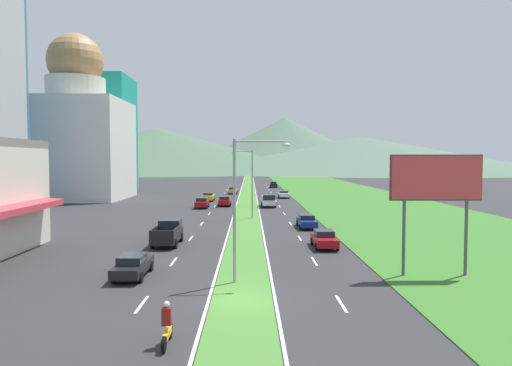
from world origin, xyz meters
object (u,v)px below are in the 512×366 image
(pickup_truck_0, at_px, (269,201))
(pickup_truck_1, at_px, (168,233))
(car_6, at_px, (284,194))
(billboard_roadside, at_px, (436,183))
(car_7, at_px, (202,203))
(motorcycle_rider, at_px, (167,327))
(car_8, at_px, (273,185))
(street_lamp_near, at_px, (241,199))
(car_4, at_px, (225,201))
(car_0, at_px, (324,239))
(car_2, at_px, (208,197))
(street_lamp_mid, at_px, (250,179))
(car_5, at_px, (233,190))
(car_3, at_px, (307,221))
(car_1, at_px, (133,265))

(pickup_truck_0, distance_m, pickup_truck_1, 32.85)
(car_6, bearing_deg, billboard_roadside, 4.99)
(car_7, height_order, motorcycle_rider, motorcycle_rider)
(billboard_roadside, distance_m, car_8, 91.84)
(street_lamp_near, xyz_separation_m, car_4, (-3.48, 45.58, -4.23))
(car_0, distance_m, car_2, 45.31)
(car_0, relative_size, car_6, 0.93)
(car_2, xyz_separation_m, car_8, (13.58, 38.77, 0.01))
(street_lamp_near, relative_size, street_lamp_mid, 1.00)
(car_5, bearing_deg, car_3, -168.75)
(billboard_roadside, relative_size, car_4, 1.80)
(car_2, distance_m, car_5, 17.48)
(car_0, distance_m, pickup_truck_0, 33.17)
(car_6, bearing_deg, car_0, -0.32)
(car_0, relative_size, car_7, 1.03)
(car_6, height_order, car_7, car_7)
(street_lamp_mid, height_order, car_8, street_lamp_mid)
(car_7, bearing_deg, motorcycle_rider, -175.60)
(street_lamp_near, height_order, car_0, street_lamp_near)
(street_lamp_near, distance_m, car_2, 54.84)
(street_lamp_mid, bearing_deg, car_0, -71.68)
(car_0, bearing_deg, car_5, -170.70)
(street_lamp_mid, distance_m, pickup_truck_1, 18.94)
(car_1, distance_m, car_3, 24.60)
(car_1, xyz_separation_m, car_8, (13.59, 91.42, 0.06))
(car_2, distance_m, pickup_truck_1, 41.49)
(car_1, height_order, car_3, car_1)
(car_2, height_order, car_6, car_2)
(billboard_roadside, distance_m, car_0, 12.13)
(motorcycle_rider, bearing_deg, car_8, -5.32)
(car_5, bearing_deg, car_1, 176.93)
(car_0, xyz_separation_m, car_8, (-0.02, 82.00, 0.05))
(car_1, relative_size, car_5, 0.99)
(street_lamp_near, bearing_deg, car_3, 73.31)
(car_0, bearing_deg, pickup_truck_1, -97.39)
(pickup_truck_1, bearing_deg, car_7, 0.25)
(street_lamp_near, relative_size, car_0, 1.99)
(street_lamp_near, distance_m, car_6, 61.25)
(street_lamp_mid, distance_m, car_7, 15.12)
(billboard_roadside, bearing_deg, car_8, 93.42)
(car_2, bearing_deg, street_lamp_mid, -163.20)
(billboard_roadside, relative_size, car_5, 1.64)
(car_5, height_order, car_7, car_7)
(street_lamp_mid, relative_size, billboard_roadside, 1.11)
(street_lamp_mid, bearing_deg, pickup_truck_0, 78.39)
(car_6, distance_m, pickup_truck_0, 17.06)
(car_0, bearing_deg, pickup_truck_0, -174.25)
(pickup_truck_0, bearing_deg, car_2, -134.84)
(car_0, bearing_deg, car_4, -163.54)
(street_lamp_near, xyz_separation_m, car_8, (6.71, 93.01, -4.24))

